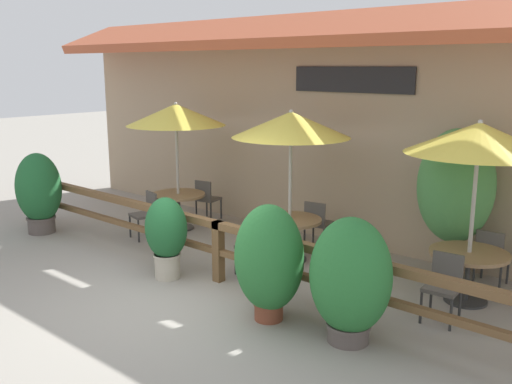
# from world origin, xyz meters

# --- Properties ---
(ground_plane) EXTENTS (60.00, 60.00, 0.00)m
(ground_plane) POSITION_xyz_m (0.00, 0.00, 0.00)
(ground_plane) COLOR gray
(building_facade) EXTENTS (14.28, 1.49, 4.23)m
(building_facade) POSITION_xyz_m (0.00, 4.10, 2.17)
(building_facade) COLOR tan
(building_facade) RESTS_ON ground
(patio_railing) EXTENTS (10.40, 0.14, 0.95)m
(patio_railing) POSITION_xyz_m (0.00, 1.05, 0.70)
(patio_railing) COLOR brown
(patio_railing) RESTS_ON ground
(patio_umbrella_near) EXTENTS (1.95, 1.95, 2.55)m
(patio_umbrella_near) POSITION_xyz_m (-2.65, 2.60, 2.30)
(patio_umbrella_near) COLOR #B7B2A8
(patio_umbrella_near) RESTS_ON ground
(dining_table_near) EXTENTS (1.08, 1.08, 0.73)m
(dining_table_near) POSITION_xyz_m (-2.65, 2.60, 0.59)
(dining_table_near) COLOR olive
(dining_table_near) RESTS_ON ground
(chair_near_streetside) EXTENTS (0.50, 0.50, 0.88)m
(chair_near_streetside) POSITION_xyz_m (-2.66, 1.78, 0.50)
(chair_near_streetside) COLOR #514C47
(chair_near_streetside) RESTS_ON ground
(chair_near_wallside) EXTENTS (0.49, 0.49, 0.88)m
(chair_near_wallside) POSITION_xyz_m (-2.67, 3.41, 0.50)
(chair_near_wallside) COLOR #514C47
(chair_near_wallside) RESTS_ON ground
(patio_umbrella_middle) EXTENTS (1.95, 1.95, 2.55)m
(patio_umbrella_middle) POSITION_xyz_m (0.22, 2.54, 2.30)
(patio_umbrella_middle) COLOR #B7B2A8
(patio_umbrella_middle) RESTS_ON ground
(dining_table_middle) EXTENTS (1.08, 1.08, 0.73)m
(dining_table_middle) POSITION_xyz_m (0.22, 2.54, 0.59)
(dining_table_middle) COLOR olive
(dining_table_middle) RESTS_ON ground
(chair_middle_streetside) EXTENTS (0.50, 0.50, 0.88)m
(chair_middle_streetside) POSITION_xyz_m (0.13, 1.72, 0.50)
(chair_middle_streetside) COLOR #514C47
(chair_middle_streetside) RESTS_ON ground
(chair_middle_wallside) EXTENTS (0.49, 0.49, 0.88)m
(chair_middle_wallside) POSITION_xyz_m (0.22, 3.36, 0.50)
(chair_middle_wallside) COLOR #514C47
(chair_middle_wallside) RESTS_ON ground
(patio_umbrella_far) EXTENTS (1.95, 1.95, 2.55)m
(patio_umbrella_far) POSITION_xyz_m (3.17, 2.76, 2.30)
(patio_umbrella_far) COLOR #B7B2A8
(patio_umbrella_far) RESTS_ON ground
(dining_table_far) EXTENTS (1.08, 1.08, 0.73)m
(dining_table_far) POSITION_xyz_m (3.17, 2.76, 0.59)
(dining_table_far) COLOR olive
(dining_table_far) RESTS_ON ground
(chair_far_streetside) EXTENTS (0.46, 0.46, 0.88)m
(chair_far_streetside) POSITION_xyz_m (3.16, 1.96, 0.50)
(chair_far_streetside) COLOR #514C47
(chair_far_streetside) RESTS_ON ground
(chair_far_wallside) EXTENTS (0.43, 0.43, 0.88)m
(chair_far_wallside) POSITION_xyz_m (3.21, 3.56, 0.50)
(chair_far_wallside) COLOR #514C47
(chair_far_wallside) RESTS_ON ground
(potted_plant_small_flowering) EXTENTS (0.94, 0.85, 1.59)m
(potted_plant_small_flowering) POSITION_xyz_m (-4.50, 0.62, 0.84)
(potted_plant_small_flowering) COLOR #564C47
(potted_plant_small_flowering) RESTS_ON ground
(potted_plant_entrance_palm) EXTENTS (1.00, 0.90, 1.54)m
(potted_plant_entrance_palm) POSITION_xyz_m (2.56, 0.66, 0.80)
(potted_plant_entrance_palm) COLOR #564C47
(potted_plant_entrance_palm) RESTS_ON ground
(potted_plant_corner_fern) EXTENTS (0.69, 0.62, 1.28)m
(potted_plant_corner_fern) POSITION_xyz_m (-0.71, 0.63, 0.72)
(potted_plant_corner_fern) COLOR #B7AD99
(potted_plant_corner_fern) RESTS_ON ground
(potted_plant_broad_leaf) EXTENTS (0.93, 0.84, 1.54)m
(potted_plant_broad_leaf) POSITION_xyz_m (1.44, 0.51, 0.82)
(potted_plant_broad_leaf) COLOR brown
(potted_plant_broad_leaf) RESTS_ON ground
(potted_plant_tall_tropical) EXTENTS (1.16, 1.05, 2.33)m
(potted_plant_tall_tropical) POSITION_xyz_m (2.60, 3.55, 1.42)
(potted_plant_tall_tropical) COLOR #564C47
(potted_plant_tall_tropical) RESTS_ON ground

